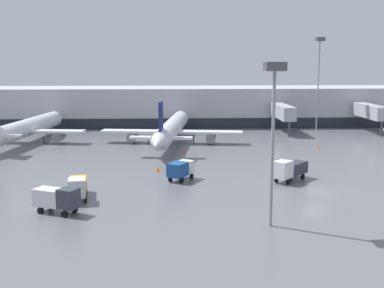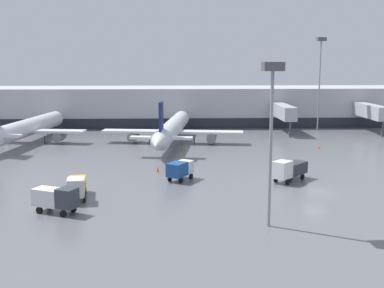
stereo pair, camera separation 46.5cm
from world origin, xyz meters
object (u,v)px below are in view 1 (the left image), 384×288
at_px(service_truck_0, 181,169).
at_px(traffic_cone_2, 318,147).
at_px(apron_light_mast_1, 319,58).
at_px(apron_light_mast_2, 274,95).
at_px(service_truck_1, 78,186).
at_px(service_truck_2, 289,169).
at_px(parked_jet_0, 172,129).
at_px(parked_jet_2, 26,128).
at_px(traffic_cone_0, 182,149).
at_px(traffic_cone_1, 158,169).
at_px(service_truck_3, 57,198).

relative_size(service_truck_0, traffic_cone_2, 7.53).
bearing_deg(service_truck_0, apron_light_mast_1, -3.54).
xyz_separation_m(service_truck_0, apron_light_mast_1, (31.03, 43.79, 14.25)).
relative_size(traffic_cone_2, apron_light_mast_2, 0.04).
height_order(service_truck_1, apron_light_mast_2, apron_light_mast_2).
distance_m(service_truck_2, apron_light_mast_2, 20.84).
relative_size(parked_jet_0, apron_light_mast_1, 1.92).
distance_m(parked_jet_0, parked_jet_2, 27.19).
height_order(parked_jet_0, parked_jet_2, parked_jet_2).
height_order(service_truck_1, apron_light_mast_1, apron_light_mast_1).
xyz_separation_m(parked_jet_0, parked_jet_2, (-27.14, 1.55, 0.10)).
height_order(traffic_cone_0, apron_light_mast_2, apron_light_mast_2).
xyz_separation_m(service_truck_1, traffic_cone_2, (36.43, 29.82, -1.17)).
xyz_separation_m(traffic_cone_1, apron_light_mast_1, (34.10, 38.82, 15.42)).
xyz_separation_m(service_truck_3, traffic_cone_2, (37.50, 35.03, -1.29)).
height_order(apron_light_mast_1, apron_light_mast_2, apron_light_mast_1).
bearing_deg(traffic_cone_1, traffic_cone_0, 76.39).
relative_size(service_truck_1, service_truck_2, 1.09).
xyz_separation_m(parked_jet_0, service_truck_0, (1.06, -28.49, -1.22)).
distance_m(service_truck_1, apron_light_mast_2, 24.51).
xyz_separation_m(service_truck_1, apron_light_mast_1, (42.70, 51.65, 14.29)).
bearing_deg(traffic_cone_2, service_truck_3, -136.95).
xyz_separation_m(service_truck_2, traffic_cone_2, (10.82, 22.87, -1.28)).
distance_m(service_truck_2, traffic_cone_1, 18.04).
xyz_separation_m(parked_jet_2, service_truck_0, (28.20, -30.04, -1.33)).
xyz_separation_m(traffic_cone_1, traffic_cone_2, (27.83, 16.99, -0.05)).
height_order(service_truck_3, traffic_cone_0, service_truck_3).
relative_size(parked_jet_2, apron_light_mast_2, 2.37).
height_order(parked_jet_0, traffic_cone_2, parked_jet_0).
distance_m(service_truck_2, apron_light_mast_1, 49.92).
bearing_deg(service_truck_0, apron_light_mast_2, -124.07).
distance_m(service_truck_3, traffic_cone_1, 20.51).
bearing_deg(parked_jet_0, service_truck_2, -145.58).
bearing_deg(parked_jet_0, traffic_cone_2, -96.80).
relative_size(parked_jet_0, service_truck_2, 7.09).
distance_m(traffic_cone_1, apron_light_mast_2, 27.96).
distance_m(service_truck_2, service_truck_3, 29.32).
distance_m(service_truck_0, apron_light_mast_1, 55.53).
bearing_deg(service_truck_3, service_truck_1, 102.88).
xyz_separation_m(parked_jet_0, service_truck_3, (-11.69, -41.56, -1.15)).
bearing_deg(parked_jet_2, service_truck_1, -149.19).
relative_size(service_truck_2, apron_light_mast_2, 0.36).
bearing_deg(traffic_cone_2, apron_light_mast_2, -112.87).
xyz_separation_m(service_truck_1, apron_light_mast_2, (19.66, -9.94, 10.74)).
distance_m(service_truck_2, traffic_cone_2, 25.33).
xyz_separation_m(parked_jet_0, traffic_cone_1, (-2.02, -23.52, -2.39)).
relative_size(service_truck_3, traffic_cone_1, 7.26).
bearing_deg(apron_light_mast_1, service_truck_1, -129.58).
relative_size(parked_jet_0, parked_jet_2, 1.08).
distance_m(parked_jet_2, service_truck_0, 41.22).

